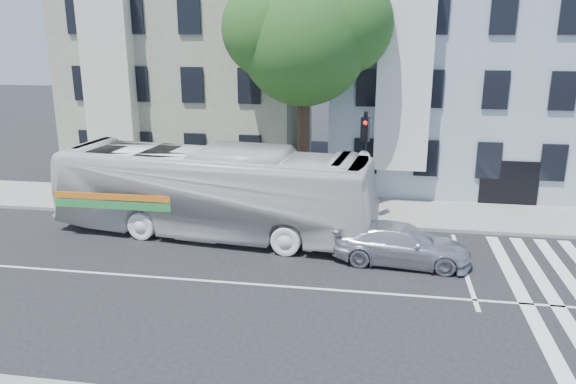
# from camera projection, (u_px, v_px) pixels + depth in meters

# --- Properties ---
(ground) EXTENTS (120.00, 120.00, 0.00)m
(ground) POSITION_uv_depth(u_px,v_px,m) (267.00, 285.00, 18.20)
(ground) COLOR black
(ground) RESTS_ON ground
(sidewalk_far) EXTENTS (80.00, 4.00, 0.15)m
(sidewalk_far) POSITION_uv_depth(u_px,v_px,m) (301.00, 208.00, 25.76)
(sidewalk_far) COLOR gray
(sidewalk_far) RESTS_ON ground
(building_left) EXTENTS (12.00, 10.00, 11.00)m
(building_left) POSITION_uv_depth(u_px,v_px,m) (197.00, 74.00, 31.95)
(building_left) COLOR gray
(building_left) RESTS_ON ground
(building_right) EXTENTS (12.00, 10.00, 11.00)m
(building_right) POSITION_uv_depth(u_px,v_px,m) (450.00, 78.00, 29.79)
(building_right) COLOR #99A9B6
(building_right) RESTS_ON ground
(street_tree) EXTENTS (7.30, 5.90, 11.10)m
(street_tree) POSITION_uv_depth(u_px,v_px,m) (306.00, 33.00, 24.27)
(street_tree) COLOR #2D2116
(street_tree) RESTS_ON ground
(bus) EXTENTS (4.50, 13.19, 3.60)m
(bus) POSITION_uv_depth(u_px,v_px,m) (213.00, 191.00, 22.25)
(bus) COLOR silver
(bus) RESTS_ON ground
(sedan) EXTENTS (2.33, 4.94, 1.39)m
(sedan) POSITION_uv_depth(u_px,v_px,m) (401.00, 244.00, 19.80)
(sedan) COLOR silver
(sedan) RESTS_ON ground
(hedge) EXTENTS (8.27, 3.71, 0.70)m
(hedge) POSITION_uv_depth(u_px,v_px,m) (257.00, 205.00, 24.78)
(hedge) COLOR #235A1D
(hedge) RESTS_ON sidewalk_far
(traffic_signal) EXTENTS (0.49, 0.55, 4.79)m
(traffic_signal) POSITION_uv_depth(u_px,v_px,m) (364.00, 153.00, 22.99)
(traffic_signal) COLOR black
(traffic_signal) RESTS_ON ground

